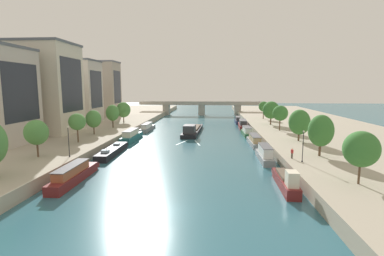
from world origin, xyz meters
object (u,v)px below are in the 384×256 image
barge_midriver (192,130)px  moored_boat_right_second (247,132)px  moored_boat_right_upstream (238,120)px  tree_left_end_of_row (113,113)px  moored_boat_right_gap_after (254,141)px  tree_right_far (299,122)px  moored_boat_left_second (74,174)px  tree_left_distant (36,132)px  moored_boat_left_upstream (112,151)px  tree_right_second (264,106)px  tree_right_past_mid (271,110)px  tree_right_end_of_row (280,113)px  moored_boat_right_end (265,154)px  tree_right_distant (321,131)px  person_on_quay (292,153)px  tree_left_midway (123,110)px  tree_left_nearest (77,122)px  moored_boat_left_lone (132,136)px  moored_boat_left_midway (147,127)px  moored_boat_right_downstream (286,181)px  tree_left_third (93,119)px  tree_right_by_lamp (361,149)px  lamppost_right_bank (303,145)px  lamppost_left_bank (69,140)px  moored_boat_right_lone (243,125)px

barge_midriver → moored_boat_right_second: (14.52, -2.67, 0.09)m
moored_boat_right_upstream → tree_left_end_of_row: size_ratio=1.64×
moored_boat_right_gap_after → tree_right_far: bearing=-25.2°
moored_boat_left_second → tree_left_distant: (-8.71, 6.09, 4.64)m
moored_boat_left_upstream → tree_right_second: 59.36m
moored_boat_right_upstream → tree_right_past_mid: size_ratio=1.49×
tree_right_end_of_row → moored_boat_right_gap_after: bearing=-127.2°
moored_boat_left_upstream → moored_boat_right_end: bearing=-5.4°
moored_boat_right_upstream → tree_left_end_of_row: tree_left_end_of_row is taller
tree_right_distant → person_on_quay: tree_right_distant is taller
tree_left_midway → tree_right_far: bearing=-31.1°
tree_left_nearest → tree_right_distant: tree_right_distant is taller
moored_boat_left_lone → tree_left_distant: bearing=-108.3°
person_on_quay → tree_right_end_of_row: bearing=81.0°
moored_boat_left_lone → moored_boat_left_midway: moored_boat_left_lone is taller
moored_boat_right_downstream → tree_right_far: tree_right_far is taller
moored_boat_left_midway → tree_left_third: tree_left_third is taller
tree_right_end_of_row → tree_right_second: bearing=89.3°
tree_left_nearest → moored_boat_right_gap_after: bearing=13.8°
tree_right_second → person_on_quay: tree_right_second is taller
tree_left_end_of_row → tree_right_end_of_row: 43.52m
tree_right_second → tree_left_distant: bearing=-128.0°
tree_left_nearest → barge_midriver: bearing=48.9°
moored_boat_left_upstream → moored_boat_right_upstream: moored_boat_right_upstream is taller
moored_boat_left_second → tree_right_by_lamp: tree_right_by_lamp is taller
tree_right_past_mid → moored_boat_right_end: bearing=-102.4°
tree_right_distant → tree_right_past_mid: size_ratio=0.98×
tree_left_nearest → moored_boat_left_midway: bearing=75.0°
moored_boat_right_end → lamppost_right_bank: size_ratio=2.17×
moored_boat_right_end → lamppost_left_bank: bearing=-167.6°
tree_right_end_of_row → moored_boat_left_lone: bearing=-169.5°
moored_boat_right_upstream → tree_right_far: (8.78, -42.25, 4.62)m
tree_right_by_lamp → moored_boat_left_second: bearing=174.4°
tree_right_by_lamp → tree_left_midway: bearing=129.3°
tree_left_third → tree_right_by_lamp: 53.91m
moored_boat_right_lone → person_on_quay: size_ratio=7.26×
moored_boat_right_gap_after → moored_boat_right_downstream: bearing=-89.7°
tree_left_midway → tree_right_far: tree_right_far is taller
moored_boat_right_upstream → tree_left_midway: bearing=-157.0°
tree_left_end_of_row → tree_right_distant: bearing=-33.4°
tree_left_end_of_row → person_on_quay: (38.90, -30.96, -3.03)m
moored_boat_right_end → tree_left_midway: size_ratio=1.63×
moored_boat_left_upstream → moored_boat_right_gap_after: bearing=21.3°
moored_boat_right_gap_after → tree_right_past_mid: tree_right_past_mid is taller
tree_left_nearest → moored_boat_left_second: bearing=-66.3°
moored_boat_left_upstream → tree_right_second: bearing=52.5°
tree_right_end_of_row → moored_boat_right_upstream: bearing=105.9°
moored_boat_right_gap_after → tree_right_second: size_ratio=1.93×
tree_left_nearest → lamppost_right_bank: (39.63, -12.30, -1.52)m
tree_right_end_of_row → tree_right_second: size_ratio=1.05×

